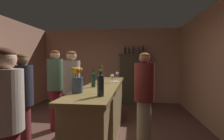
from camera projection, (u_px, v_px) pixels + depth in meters
name	position (u px, v px, depth m)	size (l,w,h in m)	color
wall_back	(110.00, 66.00, 6.23)	(5.11, 0.12, 2.66)	tan
bar_counter	(103.00, 113.00, 3.04)	(0.57, 2.88, 1.06)	olive
display_cabinet	(134.00, 78.00, 5.83)	(1.03, 0.45, 1.74)	#383121
wine_bottle_riesling	(102.00, 73.00, 3.79)	(0.07, 0.07, 0.32)	#443012
wine_bottle_merlot	(100.00, 75.00, 3.18)	(0.06, 0.06, 0.32)	#1B3619
wine_bottle_malbec	(101.00, 84.00, 1.95)	(0.08, 0.08, 0.31)	#212A31
wine_bottle_pinot	(93.00, 79.00, 2.68)	(0.07, 0.07, 0.31)	#1F3825
wine_glass_front	(112.00, 77.00, 3.23)	(0.08, 0.08, 0.17)	white
wine_glass_mid	(117.00, 74.00, 4.21)	(0.08, 0.08, 0.16)	white
flower_arrangement	(77.00, 81.00, 2.17)	(0.15, 0.15, 0.33)	#3A4E6B
cheese_plate	(115.00, 81.00, 3.42)	(0.19, 0.19, 0.01)	white
display_bottle_left	(125.00, 50.00, 5.82)	(0.07, 0.07, 0.30)	black
display_bottle_midleft	(129.00, 51.00, 5.80)	(0.06, 0.06, 0.29)	#1D3423
display_bottle_center	(133.00, 50.00, 5.78)	(0.06, 0.06, 0.32)	#242B37
display_bottle_midright	(139.00, 50.00, 5.76)	(0.06, 0.06, 0.31)	#2E492E
display_bottle_right	(143.00, 50.00, 5.74)	(0.07, 0.07, 0.32)	#1F2438
patron_by_cabinet	(56.00, 86.00, 3.61)	(0.34, 0.34, 1.72)	maroon
patron_tall	(6.00, 122.00, 1.56)	(0.31, 0.31, 1.59)	maroon
patron_in_grey	(22.00, 101.00, 2.50)	(0.31, 0.31, 1.59)	maroon
patron_redhead	(72.00, 90.00, 3.24)	(0.33, 0.33, 1.68)	#AEA08D
bartender	(144.00, 98.00, 2.68)	(0.32, 0.32, 1.61)	#AA9F89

